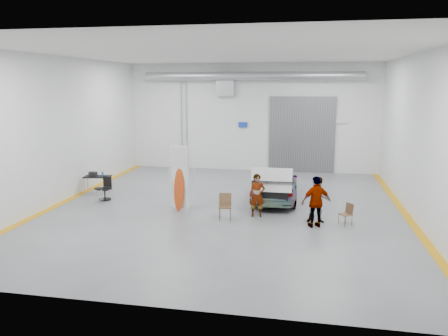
% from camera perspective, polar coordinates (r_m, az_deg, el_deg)
% --- Properties ---
extents(ground, '(16.00, 16.00, 0.00)m').
position_cam_1_polar(ground, '(17.47, 0.29, -5.28)').
color(ground, slate).
rests_on(ground, ground).
extents(room_shell, '(14.02, 16.18, 6.01)m').
position_cam_1_polar(room_shell, '(18.94, 2.25, 8.51)').
color(room_shell, silver).
rests_on(room_shell, ground).
extents(sedan_car, '(2.03, 4.70, 1.35)m').
position_cam_1_polar(sedan_car, '(18.79, 6.68, -2.07)').
color(sedan_car, white).
rests_on(sedan_car, ground).
extents(person_a, '(0.64, 0.47, 1.62)m').
position_cam_1_polar(person_a, '(16.26, 4.35, -3.59)').
color(person_a, '#906D4F').
rests_on(person_a, ground).
extents(person_b, '(0.86, 0.69, 1.67)m').
position_cam_1_polar(person_b, '(15.85, 12.25, -4.09)').
color(person_b, teal).
rests_on(person_b, ground).
extents(person_c, '(1.13, 0.79, 1.80)m').
position_cam_1_polar(person_c, '(15.33, 11.96, -4.35)').
color(person_c, '#A76337').
rests_on(person_c, ground).
extents(surfboard_display, '(0.76, 0.34, 2.73)m').
position_cam_1_polar(surfboard_display, '(16.94, -5.68, -1.98)').
color(surfboard_display, white).
rests_on(surfboard_display, ground).
extents(folding_chair_near, '(0.51, 0.53, 0.95)m').
position_cam_1_polar(folding_chair_near, '(15.97, 0.14, -5.73)').
color(folding_chair_near, brown).
rests_on(folding_chair_near, ground).
extents(folding_chair_far, '(0.50, 0.59, 0.78)m').
position_cam_1_polar(folding_chair_far, '(15.95, 15.56, -6.38)').
color(folding_chair_far, brown).
rests_on(folding_chair_far, ground).
extents(shop_stool, '(0.35, 0.35, 0.69)m').
position_cam_1_polar(shop_stool, '(18.68, -16.03, -3.55)').
color(shop_stool, black).
rests_on(shop_stool, ground).
extents(work_table, '(1.30, 0.83, 0.98)m').
position_cam_1_polar(work_table, '(20.63, -16.32, -1.03)').
color(work_table, '#999BA2').
rests_on(work_table, ground).
extents(office_chair, '(0.52, 0.54, 0.98)m').
position_cam_1_polar(office_chair, '(19.30, -15.24, -2.78)').
color(office_chair, black).
rests_on(office_chair, ground).
extents(trunk_lid, '(1.57, 0.95, 0.04)m').
position_cam_1_polar(trunk_lid, '(16.62, 6.22, -1.32)').
color(trunk_lid, silver).
rests_on(trunk_lid, sedan_car).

